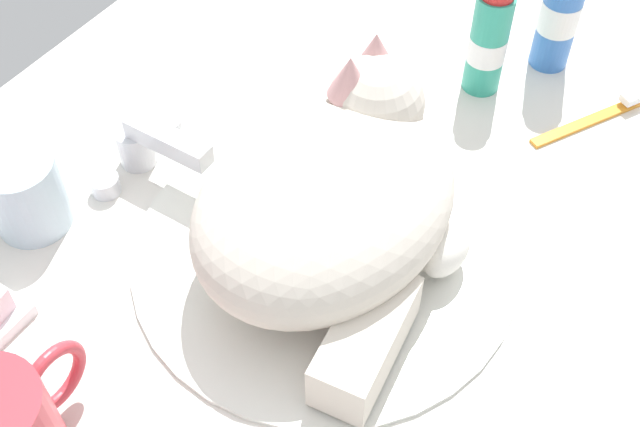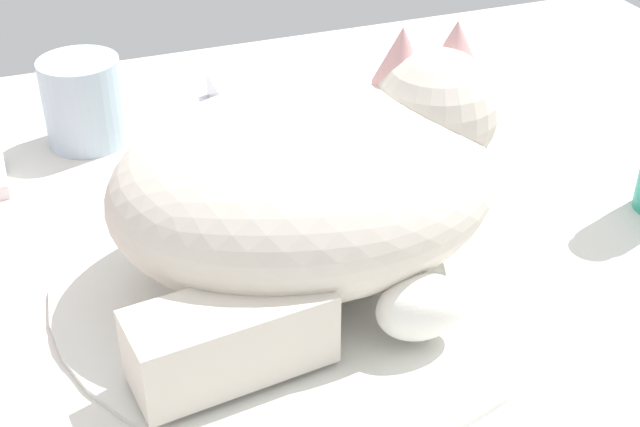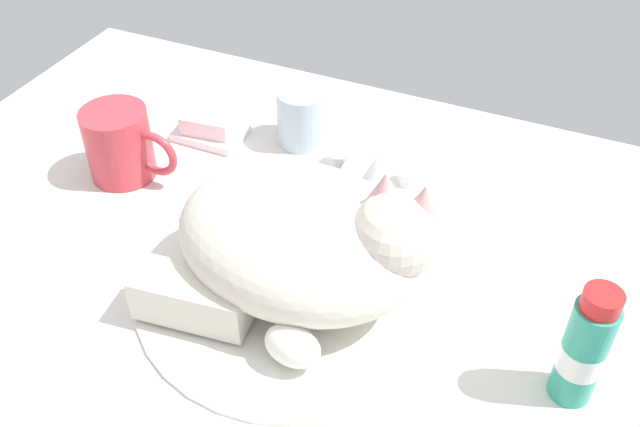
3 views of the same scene
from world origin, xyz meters
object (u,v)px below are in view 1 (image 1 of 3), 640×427
(toothpaste_bottle, at_px, (489,40))
(rinse_cup, at_px, (25,194))
(faucet, at_px, (146,147))
(cat, at_px, (334,196))
(toothbrush, at_px, (594,117))
(mouthwash_bottle, at_px, (562,7))

(toothpaste_bottle, bearing_deg, rinse_cup, 145.92)
(faucet, height_order, cat, cat)
(cat, distance_m, toothpaste_bottle, 0.27)
(cat, height_order, rinse_cup, cat)
(cat, distance_m, toothbrush, 0.32)
(cat, height_order, toothpaste_bottle, cat)
(mouthwash_bottle, relative_size, toothbrush, 1.25)
(toothpaste_bottle, distance_m, mouthwash_bottle, 0.09)
(cat, bearing_deg, toothpaste_bottle, -3.49)
(faucet, distance_m, toothbrush, 0.45)
(faucet, relative_size, rinse_cup, 1.62)
(cat, relative_size, toothbrush, 2.24)
(rinse_cup, bearing_deg, toothpaste_bottle, -34.08)
(cat, relative_size, mouthwash_bottle, 1.79)
(faucet, relative_size, toothbrush, 0.99)
(toothbrush, bearing_deg, rinse_cup, 136.23)
(mouthwash_bottle, height_order, toothbrush, mouthwash_bottle)
(toothpaste_bottle, height_order, mouthwash_bottle, mouthwash_bottle)
(faucet, height_order, rinse_cup, rinse_cup)
(toothpaste_bottle, height_order, toothbrush, toothpaste_bottle)
(cat, bearing_deg, toothbrush, -25.96)
(rinse_cup, xyz_separation_m, toothpaste_bottle, (0.39, -0.26, 0.02))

